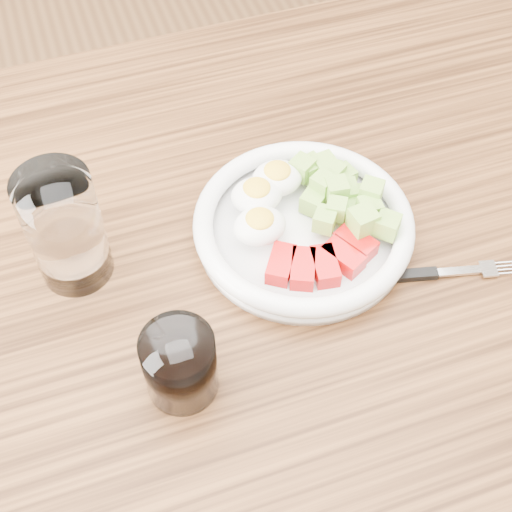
{
  "coord_description": "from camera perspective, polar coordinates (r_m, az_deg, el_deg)",
  "views": [
    {
      "loc": [
        -0.16,
        -0.41,
        1.4
      ],
      "look_at": [
        -0.01,
        0.01,
        0.8
      ],
      "focal_mm": 50.0,
      "sensor_mm": 36.0,
      "label": 1
    }
  ],
  "objects": [
    {
      "name": "coffee_glass",
      "position": [
        0.68,
        -6.1,
        -8.65
      ],
      "size": [
        0.07,
        0.07,
        0.08
      ],
      "color": "white",
      "rests_on": "dining_table"
    },
    {
      "name": "water_glass",
      "position": [
        0.75,
        -15.04,
        2.14
      ],
      "size": [
        0.08,
        0.08,
        0.14
      ],
      "primitive_type": "cylinder",
      "color": "white",
      "rests_on": "dining_table"
    },
    {
      "name": "dining_table",
      "position": [
        0.86,
        0.85,
        -5.54
      ],
      "size": [
        1.5,
        0.9,
        0.77
      ],
      "color": "brown",
      "rests_on": "ground"
    },
    {
      "name": "fork",
      "position": [
        0.79,
        12.92,
        -1.45
      ],
      "size": [
        0.19,
        0.06,
        0.01
      ],
      "color": "black",
      "rests_on": "dining_table"
    },
    {
      "name": "ground",
      "position": [
        1.47,
        0.52,
        -19.08
      ],
      "size": [
        4.0,
        4.0,
        0.0
      ],
      "primitive_type": "plane",
      "color": "brown",
      "rests_on": "ground"
    },
    {
      "name": "bowl",
      "position": [
        0.79,
        3.8,
        2.8
      ],
      "size": [
        0.25,
        0.25,
        0.06
      ],
      "color": "white",
      "rests_on": "dining_table"
    }
  ]
}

